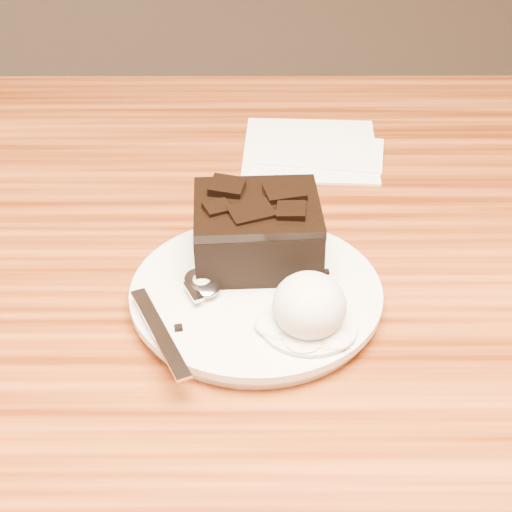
{
  "coord_description": "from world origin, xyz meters",
  "views": [
    {
      "loc": [
        0.1,
        -0.53,
        1.14
      ],
      "look_at": [
        0.1,
        -0.04,
        0.79
      ],
      "focal_mm": 54.72,
      "sensor_mm": 36.0,
      "label": 1
    }
  ],
  "objects_px": {
    "brownie": "(257,234)",
    "ice_cream_scoop": "(309,305)",
    "spoon": "(202,284)",
    "napkin": "(310,149)",
    "plate": "(256,296)"
  },
  "relations": [
    {
      "from": "brownie",
      "to": "napkin",
      "type": "xyz_separation_m",
      "value": [
        0.06,
        0.21,
        -0.04
      ]
    },
    {
      "from": "napkin",
      "to": "brownie",
      "type": "bearing_deg",
      "value": -105.01
    },
    {
      "from": "ice_cream_scoop",
      "to": "napkin",
      "type": "distance_m",
      "value": 0.3
    },
    {
      "from": "ice_cream_scoop",
      "to": "napkin",
      "type": "height_order",
      "value": "ice_cream_scoop"
    },
    {
      "from": "plate",
      "to": "brownie",
      "type": "height_order",
      "value": "brownie"
    },
    {
      "from": "plate",
      "to": "spoon",
      "type": "xyz_separation_m",
      "value": [
        -0.04,
        -0.0,
        0.01
      ]
    },
    {
      "from": "spoon",
      "to": "ice_cream_scoop",
      "type": "bearing_deg",
      "value": -52.44
    },
    {
      "from": "ice_cream_scoop",
      "to": "napkin",
      "type": "xyz_separation_m",
      "value": [
        0.02,
        0.3,
        -0.03
      ]
    },
    {
      "from": "brownie",
      "to": "spoon",
      "type": "height_order",
      "value": "brownie"
    },
    {
      "from": "brownie",
      "to": "ice_cream_scoop",
      "type": "xyz_separation_m",
      "value": [
        0.04,
        -0.08,
        -0.0
      ]
    },
    {
      "from": "plate",
      "to": "spoon",
      "type": "height_order",
      "value": "spoon"
    },
    {
      "from": "plate",
      "to": "brownie",
      "type": "bearing_deg",
      "value": 88.68
    },
    {
      "from": "brownie",
      "to": "napkin",
      "type": "relative_size",
      "value": 0.72
    },
    {
      "from": "ice_cream_scoop",
      "to": "spoon",
      "type": "relative_size",
      "value": 0.37
    },
    {
      "from": "plate",
      "to": "ice_cream_scoop",
      "type": "distance_m",
      "value": 0.06
    }
  ]
}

